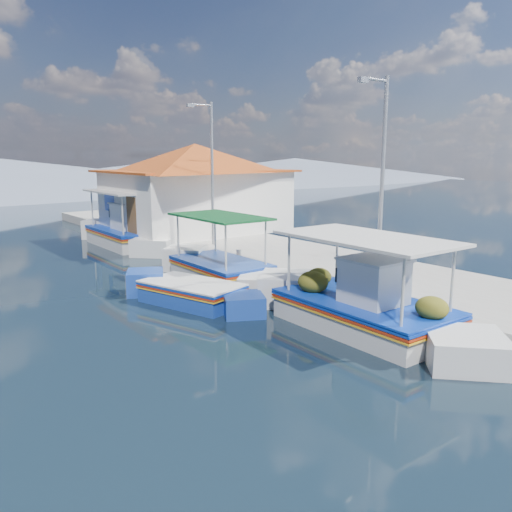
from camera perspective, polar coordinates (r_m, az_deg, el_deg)
ground at (r=11.46m, az=6.36°, el=-11.05°), size 160.00×160.00×0.00m
quay at (r=19.46m, az=6.57°, el=-1.00°), size 5.00×44.00×0.50m
bollards at (r=17.44m, az=3.38°, el=-1.02°), size 0.20×17.20×0.30m
main_caique at (r=13.25m, az=11.56°, el=-5.81°), size 2.46×7.98×2.63m
caique_green_canopy at (r=17.95m, az=-4.13°, el=-1.56°), size 2.12×6.83×2.55m
caique_blue_hull at (r=15.35m, az=-7.21°, el=-4.27°), size 2.62×5.18×0.96m
caique_far at (r=25.72m, az=-14.23°, el=2.36°), size 2.59×8.43×2.95m
harbor_building at (r=26.42m, az=-6.71°, el=7.71°), size 10.49×10.49×4.40m
lamp_post_near at (r=15.32m, az=13.69°, el=9.09°), size 1.21×0.14×6.00m
lamp_post_far at (r=22.09m, az=-5.12°, el=9.88°), size 1.21×0.14×6.00m
mountain_ridge at (r=65.13m, az=-25.67°, el=8.04°), size 171.40×96.00×5.50m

